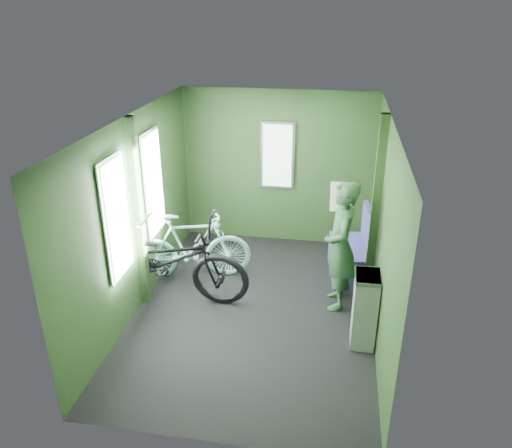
{
  "coord_description": "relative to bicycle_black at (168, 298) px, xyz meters",
  "views": [
    {
      "loc": [
        0.86,
        -4.99,
        3.45
      ],
      "look_at": [
        0.0,
        0.1,
        1.1
      ],
      "focal_mm": 35.0,
      "sensor_mm": 36.0,
      "label": 1
    }
  ],
  "objects": [
    {
      "name": "bicycle_mint",
      "position": [
        0.17,
        0.53,
        0.0
      ],
      "size": [
        1.65,
        0.9,
        0.97
      ],
      "primitive_type": "imported",
      "rotation": [
        0.0,
        -0.04,
        1.85
      ],
      "color": "#9CE2DB",
      "rests_on": "ground"
    },
    {
      "name": "waste_box",
      "position": [
        2.38,
        -0.49,
        0.42
      ],
      "size": [
        0.25,
        0.35,
        0.85
      ],
      "primitive_type": "cube",
      "color": "gray",
      "rests_on": "ground"
    },
    {
      "name": "bench_seat",
      "position": [
        2.27,
        0.96,
        0.28
      ],
      "size": [
        0.59,
        0.94,
        0.94
      ],
      "rotation": [
        0.0,
        0.0,
        0.12
      ],
      "color": "navy",
      "rests_on": "ground"
    },
    {
      "name": "room",
      "position": [
        1.08,
        -0.04,
        1.44
      ],
      "size": [
        4.0,
        4.02,
        2.31
      ],
      "color": "black",
      "rests_on": "ground"
    },
    {
      "name": "passenger",
      "position": [
        2.09,
        0.23,
        0.8
      ],
      "size": [
        0.43,
        0.69,
        1.59
      ],
      "rotation": [
        0.0,
        0.0,
        -1.49
      ],
      "color": "#294B2F",
      "rests_on": "ground"
    },
    {
      "name": "bicycle_black",
      "position": [
        0.0,
        0.0,
        0.0
      ],
      "size": [
        2.12,
        0.91,
        1.17
      ],
      "primitive_type": "imported",
      "rotation": [
        0.0,
        -0.1,
        1.53
      ],
      "color": "black",
      "rests_on": "ground"
    }
  ]
}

